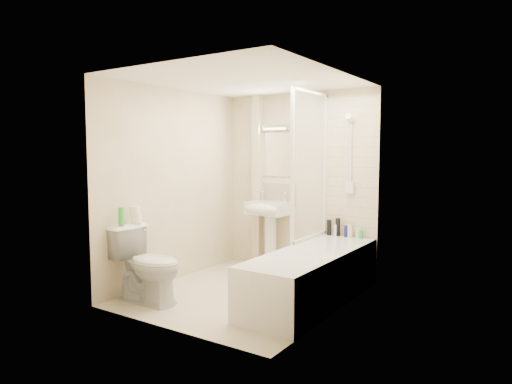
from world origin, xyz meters
The scene contains 26 objects.
floor centered at (0.00, 0.00, 0.00)m, with size 2.50×2.50×0.00m, color beige.
wall_back centered at (0.00, 1.25, 1.20)m, with size 2.20×0.02×2.40m, color beige.
wall_left centered at (-1.10, 0.00, 1.20)m, with size 0.02×2.50×2.40m, color beige.
wall_right centered at (1.10, 0.00, 1.20)m, with size 0.02×2.50×2.40m, color beige.
ceiling centered at (0.00, 0.00, 2.40)m, with size 2.20×2.50×0.02m, color white.
tile_back centered at (0.75, 1.24, 1.42)m, with size 0.70×0.01×1.75m, color beige.
tile_right centered at (1.09, 0.18, 1.42)m, with size 0.01×2.10×1.75m, color beige.
pipe_boxing centered at (-0.62, 1.19, 1.20)m, with size 0.12×0.12×2.40m, color beige.
splashback centered at (-0.34, 1.24, 1.03)m, with size 0.60×0.01×0.30m, color beige.
mirror centered at (-0.34, 1.24, 1.58)m, with size 0.46×0.01×0.60m, color white.
strip_light centered at (-0.34, 1.22, 1.95)m, with size 0.42×0.07×0.07m, color silver.
bathtub centered at (0.75, 0.18, 0.29)m, with size 0.70×2.10×0.55m.
shower_screen centered at (0.40, 0.80, 1.45)m, with size 0.04×0.92×1.80m.
shower_fixture centered at (0.75, 1.19, 1.55)m, with size 0.10×0.16×0.99m.
pedestal_sink centered at (-0.34, 1.01, 0.75)m, with size 0.56×0.50×1.07m.
bottle_black_a centered at (0.50, 1.16, 0.65)m, with size 0.06×0.06×0.20m, color black.
bottle_white_a centered at (0.60, 1.16, 0.62)m, with size 0.06×0.06×0.15m, color silver.
bottle_black_b centered at (0.62, 1.16, 0.66)m, with size 0.06×0.06×0.23m, color black.
bottle_blue centered at (0.73, 1.16, 0.62)m, with size 0.05×0.05×0.14m, color navy.
bottle_cream centered at (0.78, 1.16, 0.63)m, with size 0.06×0.06×0.16m, color beige.
bottle_white_b centered at (0.89, 1.16, 0.61)m, with size 0.05×0.05×0.12m, color silver.
bottle_green centered at (0.92, 1.16, 0.60)m, with size 0.06×0.06×0.10m, color green.
toilet centered at (-0.72, -0.81, 0.41)m, with size 0.82×0.47×0.83m, color white.
toilet_roll_lower centered at (-0.98, -0.73, 0.88)m, with size 0.12×0.12×0.09m, color white.
toilet_roll_upper centered at (-0.97, -0.75, 0.97)m, with size 0.12×0.12×0.10m, color white.
green_bottle centered at (-0.98, -0.94, 0.93)m, with size 0.06×0.06×0.19m, color green.
Camera 1 is at (2.90, -4.19, 1.61)m, focal length 32.00 mm.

